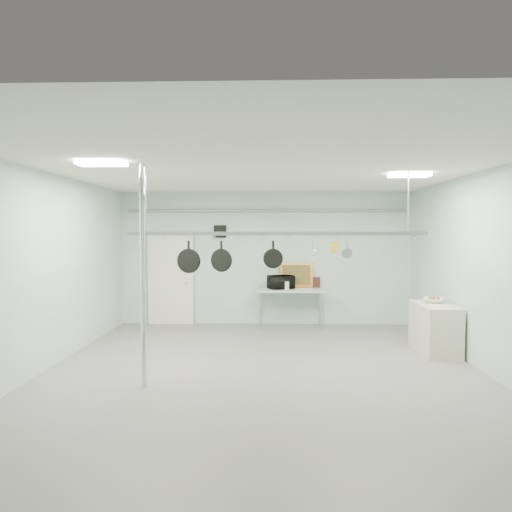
{
  "coord_description": "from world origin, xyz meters",
  "views": [
    {
      "loc": [
        0.11,
        -7.02,
        2.2
      ],
      "look_at": [
        -0.14,
        1.0,
        1.8
      ],
      "focal_mm": 32.0,
      "sensor_mm": 36.0,
      "label": 1
    }
  ],
  "objects_px": {
    "fruit_bowl": "(433,300)",
    "skillet_mid": "(221,256)",
    "skillet_right": "(273,254)",
    "pot_rack": "(276,232)",
    "skillet_left": "(189,257)",
    "coffee_canister": "(286,285)",
    "chrome_pole": "(143,276)",
    "microwave": "(281,282)",
    "prep_table": "(291,292)",
    "side_cabinet": "(435,328)"
  },
  "relations": [
    {
      "from": "fruit_bowl",
      "to": "skillet_mid",
      "type": "relative_size",
      "value": 0.76
    },
    {
      "from": "skillet_mid",
      "to": "skillet_right",
      "type": "xyz_separation_m",
      "value": [
        0.84,
        0.0,
        0.04
      ]
    },
    {
      "from": "pot_rack",
      "to": "skillet_left",
      "type": "distance_m",
      "value": 1.47
    },
    {
      "from": "coffee_canister",
      "to": "skillet_mid",
      "type": "xyz_separation_m",
      "value": [
        -1.16,
        -3.23,
        0.84
      ]
    },
    {
      "from": "chrome_pole",
      "to": "microwave",
      "type": "distance_m",
      "value": 4.74
    },
    {
      "from": "chrome_pole",
      "to": "prep_table",
      "type": "distance_m",
      "value": 4.85
    },
    {
      "from": "fruit_bowl",
      "to": "skillet_mid",
      "type": "height_order",
      "value": "skillet_mid"
    },
    {
      "from": "coffee_canister",
      "to": "skillet_left",
      "type": "xyz_separation_m",
      "value": [
        -1.69,
        -3.23,
        0.82
      ]
    },
    {
      "from": "coffee_canister",
      "to": "pot_rack",
      "type": "bearing_deg",
      "value": -94.97
    },
    {
      "from": "skillet_right",
      "to": "coffee_canister",
      "type": "bearing_deg",
      "value": 80.6
    },
    {
      "from": "skillet_left",
      "to": "side_cabinet",
      "type": "bearing_deg",
      "value": 23.24
    },
    {
      "from": "side_cabinet",
      "to": "skillet_mid",
      "type": "xyz_separation_m",
      "value": [
        -3.83,
        -1.1,
        1.38
      ]
    },
    {
      "from": "coffee_canister",
      "to": "fruit_bowl",
      "type": "bearing_deg",
      "value": -35.81
    },
    {
      "from": "fruit_bowl",
      "to": "skillet_mid",
      "type": "distance_m",
      "value": 4.16
    },
    {
      "from": "side_cabinet",
      "to": "microwave",
      "type": "relative_size",
      "value": 2.13
    },
    {
      "from": "coffee_canister",
      "to": "side_cabinet",
      "type": "bearing_deg",
      "value": -38.61
    },
    {
      "from": "coffee_canister",
      "to": "skillet_right",
      "type": "distance_m",
      "value": 3.36
    },
    {
      "from": "fruit_bowl",
      "to": "prep_table",
      "type": "bearing_deg",
      "value": 142.0
    },
    {
      "from": "side_cabinet",
      "to": "fruit_bowl",
      "type": "bearing_deg",
      "value": 80.45
    },
    {
      "from": "fruit_bowl",
      "to": "skillet_left",
      "type": "xyz_separation_m",
      "value": [
        -4.39,
        -1.28,
        0.87
      ]
    },
    {
      "from": "prep_table",
      "to": "fruit_bowl",
      "type": "distance_m",
      "value": 3.28
    },
    {
      "from": "prep_table",
      "to": "skillet_mid",
      "type": "bearing_deg",
      "value": -111.15
    },
    {
      "from": "chrome_pole",
      "to": "side_cabinet",
      "type": "distance_m",
      "value": 5.37
    },
    {
      "from": "pot_rack",
      "to": "skillet_mid",
      "type": "xyz_separation_m",
      "value": [
        -0.88,
        0.0,
        -0.4
      ]
    },
    {
      "from": "microwave",
      "to": "fruit_bowl",
      "type": "height_order",
      "value": "microwave"
    },
    {
      "from": "pot_rack",
      "to": "skillet_right",
      "type": "xyz_separation_m",
      "value": [
        -0.04,
        0.0,
        -0.36
      ]
    },
    {
      "from": "fruit_bowl",
      "to": "skillet_mid",
      "type": "xyz_separation_m",
      "value": [
        -3.86,
        -1.28,
        0.89
      ]
    },
    {
      "from": "prep_table",
      "to": "microwave",
      "type": "bearing_deg",
      "value": 173.14
    },
    {
      "from": "pot_rack",
      "to": "coffee_canister",
      "type": "height_order",
      "value": "pot_rack"
    },
    {
      "from": "skillet_left",
      "to": "fruit_bowl",
      "type": "bearing_deg",
      "value": 25.37
    },
    {
      "from": "skillet_left",
      "to": "pot_rack",
      "type": "bearing_deg",
      "value": 9.07
    },
    {
      "from": "prep_table",
      "to": "microwave",
      "type": "relative_size",
      "value": 2.84
    },
    {
      "from": "side_cabinet",
      "to": "skillet_mid",
      "type": "bearing_deg",
      "value": -163.96
    },
    {
      "from": "side_cabinet",
      "to": "skillet_right",
      "type": "xyz_separation_m",
      "value": [
        -2.99,
        -1.1,
        1.42
      ]
    },
    {
      "from": "skillet_left",
      "to": "skillet_mid",
      "type": "distance_m",
      "value": 0.53
    },
    {
      "from": "coffee_canister",
      "to": "skillet_mid",
      "type": "relative_size",
      "value": 0.38
    },
    {
      "from": "microwave",
      "to": "coffee_canister",
      "type": "distance_m",
      "value": 0.16
    },
    {
      "from": "coffee_canister",
      "to": "prep_table",
      "type": "bearing_deg",
      "value": 29.8
    },
    {
      "from": "pot_rack",
      "to": "skillet_left",
      "type": "height_order",
      "value": "pot_rack"
    },
    {
      "from": "skillet_mid",
      "to": "skillet_right",
      "type": "relative_size",
      "value": 1.19
    },
    {
      "from": "chrome_pole",
      "to": "skillet_mid",
      "type": "distance_m",
      "value": 1.38
    },
    {
      "from": "prep_table",
      "to": "coffee_canister",
      "type": "bearing_deg",
      "value": -150.2
    },
    {
      "from": "pot_rack",
      "to": "fruit_bowl",
      "type": "height_order",
      "value": "pot_rack"
    },
    {
      "from": "pot_rack",
      "to": "fruit_bowl",
      "type": "bearing_deg",
      "value": 23.29
    },
    {
      "from": "skillet_left",
      "to": "prep_table",
      "type": "bearing_deg",
      "value": 70.36
    },
    {
      "from": "skillet_left",
      "to": "skillet_right",
      "type": "bearing_deg",
      "value": 9.07
    },
    {
      "from": "pot_rack",
      "to": "skillet_right",
      "type": "relative_size",
      "value": 11.36
    },
    {
      "from": "side_cabinet",
      "to": "fruit_bowl",
      "type": "xyz_separation_m",
      "value": [
        0.03,
        0.18,
        0.5
      ]
    },
    {
      "from": "prep_table",
      "to": "skillet_right",
      "type": "bearing_deg",
      "value": -97.62
    },
    {
      "from": "pot_rack",
      "to": "microwave",
      "type": "xyz_separation_m",
      "value": [
        0.17,
        3.33,
        -1.17
      ]
    }
  ]
}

